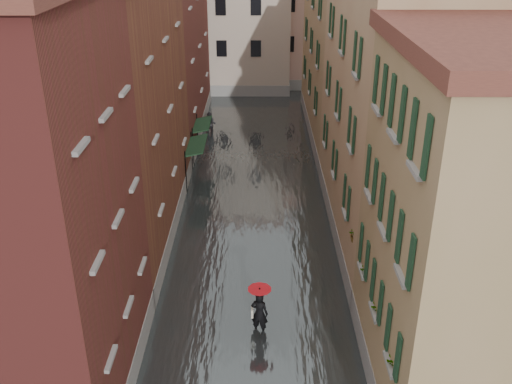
{
  "coord_description": "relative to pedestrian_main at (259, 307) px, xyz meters",
  "views": [
    {
      "loc": [
        0.21,
        -16.88,
        14.53
      ],
      "look_at": [
        0.11,
        7.38,
        3.0
      ],
      "focal_mm": 40.0,
      "sensor_mm": 36.0,
      "label": 1
    }
  ],
  "objects": [
    {
      "name": "pedestrian_far",
      "position": [
        -3.63,
        22.72,
        -0.33
      ],
      "size": [
        0.94,
        0.78,
        1.77
      ],
      "primitive_type": "imported",
      "rotation": [
        0.0,
        0.0,
        -0.14
      ],
      "color": "black",
      "rests_on": "ground"
    },
    {
      "name": "floodwater",
      "position": [
        -0.27,
        12.13,
        -1.12
      ],
      "size": [
        10.0,
        60.0,
        0.2
      ],
      "primitive_type": "cube",
      "color": "#3D4344",
      "rests_on": "ground"
    },
    {
      "name": "window_planters",
      "position": [
        3.85,
        -1.63,
        2.29
      ],
      "size": [
        0.59,
        8.17,
        0.84
      ],
      "color": "maroon",
      "rests_on": "ground"
    },
    {
      "name": "building_left_far",
      "position": [
        -7.27,
        23.13,
        5.78
      ],
      "size": [
        6.0,
        16.0,
        14.0
      ],
      "primitive_type": "cube",
      "color": "maroon",
      "rests_on": "ground"
    },
    {
      "name": "building_end_pink",
      "position": [
        5.73,
        39.13,
        4.78
      ],
      "size": [
        10.0,
        9.0,
        12.0
      ],
      "primitive_type": "cube",
      "color": "tan",
      "rests_on": "ground"
    },
    {
      "name": "awning_near",
      "position": [
        -3.76,
        13.96,
        1.25
      ],
      "size": [
        1.09,
        3.31,
        2.8
      ],
      "color": "black",
      "rests_on": "ground"
    },
    {
      "name": "building_right_mid",
      "position": [
        6.73,
        8.13,
        5.28
      ],
      "size": [
        6.0,
        14.0,
        13.0
      ],
      "primitive_type": "cube",
      "color": "tan",
      "rests_on": "ground"
    },
    {
      "name": "ground",
      "position": [
        -0.27,
        -0.87,
        -1.22
      ],
      "size": [
        120.0,
        120.0,
        0.0
      ],
      "primitive_type": "plane",
      "color": "#545457",
      "rests_on": "ground"
    },
    {
      "name": "pedestrian_main",
      "position": [
        0.0,
        0.0,
        0.0
      ],
      "size": [
        0.92,
        0.92,
        2.06
      ],
      "color": "black",
      "rests_on": "ground"
    },
    {
      "name": "awning_far",
      "position": [
        -3.76,
        17.76,
        1.25
      ],
      "size": [
        1.09,
        2.94,
        2.8
      ],
      "color": "black",
      "rests_on": "ground"
    },
    {
      "name": "building_left_mid",
      "position": [
        -7.27,
        8.13,
        5.03
      ],
      "size": [
        6.0,
        14.0,
        12.5
      ],
      "primitive_type": "cube",
      "color": "brown",
      "rests_on": "ground"
    },
    {
      "name": "building_right_near",
      "position": [
        6.73,
        -2.87,
        4.53
      ],
      "size": [
        6.0,
        8.0,
        11.5
      ],
      "primitive_type": "cube",
      "color": "olive",
      "rests_on": "ground"
    },
    {
      "name": "building_left_near",
      "position": [
        -7.27,
        -2.87,
        5.28
      ],
      "size": [
        6.0,
        8.0,
        13.0
      ],
      "primitive_type": "cube",
      "color": "maroon",
      "rests_on": "ground"
    },
    {
      "name": "building_right_far",
      "position": [
        6.73,
        23.13,
        4.53
      ],
      "size": [
        6.0,
        16.0,
        11.5
      ],
      "primitive_type": "cube",
      "color": "olive",
      "rests_on": "ground"
    },
    {
      "name": "building_end_cream",
      "position": [
        -3.27,
        37.13,
        5.28
      ],
      "size": [
        12.0,
        9.0,
        13.0
      ],
      "primitive_type": "cube",
      "color": "#B6A691",
      "rests_on": "ground"
    }
  ]
}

